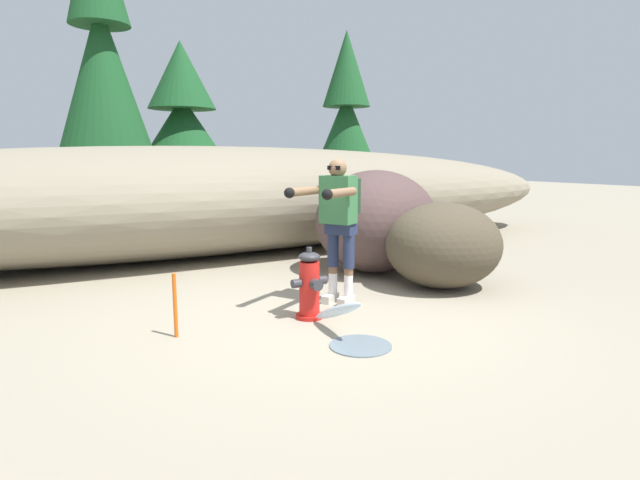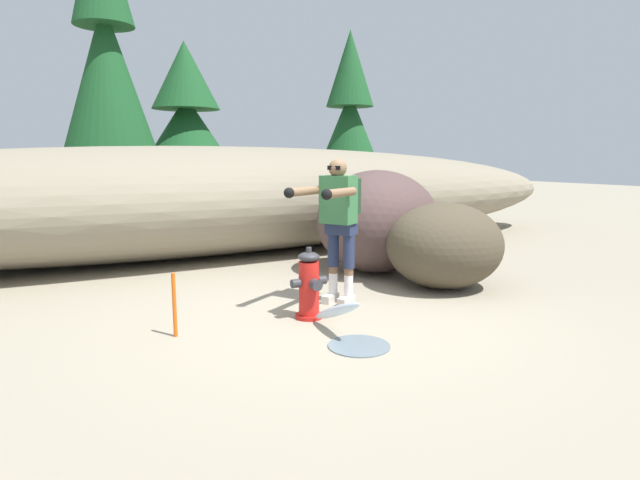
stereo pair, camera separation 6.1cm
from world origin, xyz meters
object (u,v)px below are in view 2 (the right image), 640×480
(fire_hydrant, at_px, (309,286))
(survey_stake, at_px, (174,305))
(utility_worker, at_px, (338,213))
(boulder_mid, at_px, (444,245))
(boulder_large, at_px, (377,221))

(fire_hydrant, height_order, survey_stake, fire_hydrant)
(utility_worker, bearing_deg, fire_hydrant, 0.39)
(utility_worker, bearing_deg, boulder_mid, 148.84)
(utility_worker, xyz_separation_m, boulder_large, (1.35, 1.16, -0.30))
(boulder_mid, relative_size, survey_stake, 2.44)
(boulder_large, xyz_separation_m, survey_stake, (-3.23, -1.37, -0.43))
(fire_hydrant, distance_m, boulder_mid, 2.12)
(boulder_mid, bearing_deg, utility_worker, 179.07)
(fire_hydrant, xyz_separation_m, boulder_large, (1.89, 1.48, 0.39))
(boulder_large, height_order, boulder_mid, boulder_large)
(fire_hydrant, bearing_deg, utility_worker, 30.61)
(fire_hydrant, height_order, boulder_large, boulder_large)
(utility_worker, height_order, boulder_mid, utility_worker)
(utility_worker, bearing_deg, survey_stake, -23.79)
(fire_hydrant, relative_size, boulder_large, 0.42)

